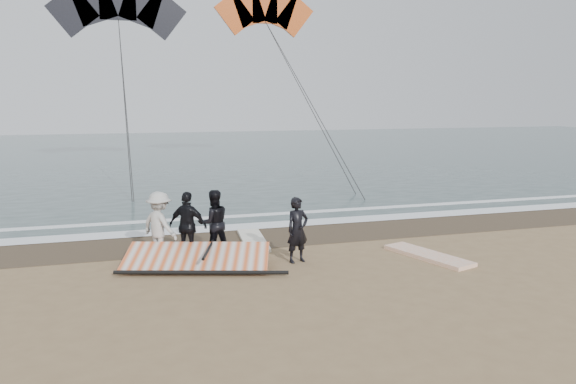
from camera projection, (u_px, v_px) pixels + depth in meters
name	position (u px, v px, depth m)	size (l,w,h in m)	color
ground	(352.00, 278.00, 13.09)	(120.00, 120.00, 0.00)	#8C704C
sea	(188.00, 152.00, 44.30)	(120.00, 54.00, 0.02)	#233838
wet_sand	(295.00, 234.00, 17.34)	(120.00, 2.80, 0.01)	#4C3D2B
foam_near	(283.00, 224.00, 18.66)	(120.00, 0.90, 0.01)	white
foam_far	(270.00, 214.00, 20.27)	(120.00, 0.45, 0.01)	white
man_main	(298.00, 230.00, 14.28)	(0.61, 0.40, 1.68)	black
board_white	(428.00, 255.00, 14.82)	(0.72, 2.58, 0.10)	white
board_cream	(253.00, 240.00, 16.43)	(0.66, 2.47, 0.10)	white
trio_cluster	(185.00, 225.00, 14.68)	(2.48, 1.42, 1.79)	black
sail_rig	(193.00, 259.00, 14.01)	(3.97, 2.65, 0.49)	black
kite_red	(265.00, 15.00, 33.43)	(6.63, 6.57, 15.62)	#CA4D17
kite_dark	(118.00, 13.00, 30.32)	(8.37, 5.00, 12.96)	black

